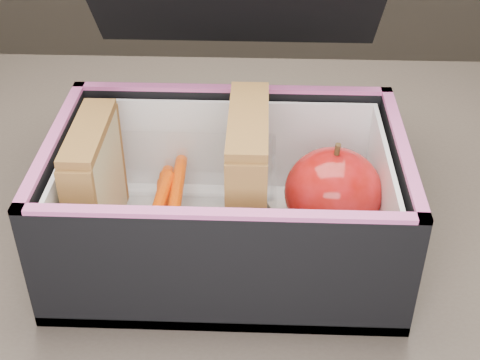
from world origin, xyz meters
name	(u,v)px	position (x,y,z in m)	size (l,w,h in m)	color
kitchen_table	(315,346)	(0.00, 0.00, 0.66)	(1.20, 0.80, 0.75)	brown
lunch_bag	(227,189)	(-0.08, 0.03, 0.81)	(0.27, 0.29, 0.24)	black
plastic_tub	(173,206)	(-0.12, 0.02, 0.80)	(0.16, 0.12, 0.07)	white
sandwich_left	(96,184)	(-0.18, 0.02, 0.82)	(0.03, 0.09, 0.10)	tan
sandwich_right	(248,180)	(-0.06, 0.02, 0.82)	(0.03, 0.11, 0.12)	tan
carrot_sticks	(166,208)	(-0.13, 0.04, 0.78)	(0.03, 0.14, 0.03)	#ED3F03
paper_napkin	(331,226)	(0.01, 0.04, 0.77)	(0.08, 0.09, 0.01)	white
red_apple	(333,193)	(0.01, 0.03, 0.81)	(0.09, 0.09, 0.08)	#920A00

